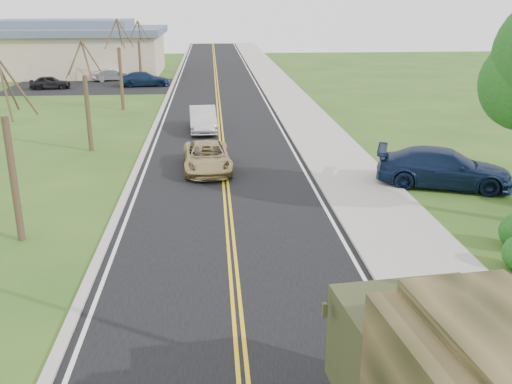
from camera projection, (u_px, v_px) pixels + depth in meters
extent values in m
cube|color=black|center=(218.00, 95.00, 48.01)|extent=(8.00, 120.00, 0.01)
cube|color=#9E998E|center=(267.00, 94.00, 48.30)|extent=(0.30, 120.00, 0.12)
cube|color=#9E998E|center=(287.00, 94.00, 48.43)|extent=(3.20, 120.00, 0.10)
cube|color=#9E998E|center=(168.00, 95.00, 47.69)|extent=(0.30, 120.00, 0.10)
cylinder|color=#38281C|center=(14.00, 180.00, 18.49)|extent=(0.24, 0.24, 4.20)
cylinder|color=#38281C|center=(17.00, 86.00, 17.68)|extent=(1.01, 0.33, 1.90)
cylinder|color=#38281C|center=(8.00, 86.00, 18.13)|extent=(0.13, 1.29, 1.74)
cylinder|color=#38281C|center=(5.00, 88.00, 17.15)|extent=(0.58, 0.90, 1.90)
cylinder|color=#38281C|center=(88.00, 114.00, 29.86)|extent=(0.24, 0.24, 3.96)
cylinder|color=#38281C|center=(92.00, 58.00, 29.09)|extent=(0.96, 0.32, 1.79)
cylinder|color=#38281C|center=(86.00, 59.00, 29.52)|extent=(0.12, 1.22, 1.65)
cylinder|color=#38281C|center=(75.00, 58.00, 29.07)|extent=(0.93, 0.41, 1.79)
cylinder|color=#38281C|center=(74.00, 61.00, 28.52)|extent=(0.75, 0.99, 1.67)
cylinder|color=#38281C|center=(86.00, 59.00, 28.60)|extent=(0.55, 0.85, 1.80)
cylinder|color=#38281C|center=(121.00, 79.00, 41.12)|extent=(0.24, 0.24, 4.44)
cylinder|color=#38281C|center=(125.00, 33.00, 40.26)|extent=(1.07, 0.35, 2.00)
cylinder|color=#38281C|center=(120.00, 34.00, 40.74)|extent=(0.13, 1.36, 1.84)
cylinder|color=#38281C|center=(111.00, 33.00, 40.23)|extent=(1.03, 0.46, 2.00)
cylinder|color=#38281C|center=(111.00, 35.00, 39.61)|extent=(0.83, 1.10, 1.87)
cylinder|color=#38281C|center=(121.00, 34.00, 39.70)|extent=(0.61, 0.95, 2.01)
cylinder|color=#38281C|center=(140.00, 64.00, 52.51)|extent=(0.24, 0.24, 4.08)
cylinder|color=#38281C|center=(143.00, 31.00, 51.72)|extent=(0.99, 0.33, 1.84)
cylinder|color=#38281C|center=(139.00, 31.00, 52.16)|extent=(0.13, 1.25, 1.69)
cylinder|color=#38281C|center=(133.00, 31.00, 51.69)|extent=(0.95, 0.42, 1.85)
cylinder|color=#38281C|center=(133.00, 32.00, 51.12)|extent=(0.77, 1.02, 1.72)
cylinder|color=#38281C|center=(141.00, 31.00, 51.21)|extent=(0.57, 0.88, 1.85)
cube|color=tan|center=(66.00, 54.00, 61.27)|extent=(20.00, 12.00, 4.20)
cube|color=#475466|center=(64.00, 31.00, 60.50)|extent=(21.00, 13.00, 0.70)
cube|color=#475466|center=(63.00, 24.00, 60.27)|extent=(14.00, 8.00, 0.90)
cube|color=black|center=(109.00, 86.00, 52.94)|extent=(18.00, 10.00, 0.02)
cube|color=#363A20|center=(417.00, 344.00, 9.79)|extent=(2.79, 2.31, 1.50)
cube|color=black|center=(395.00, 305.00, 10.62)|extent=(2.36, 0.35, 0.75)
imported|color=tan|center=(207.00, 157.00, 26.73)|extent=(2.39, 4.78, 1.30)
imported|color=silver|center=(203.00, 119.00, 34.76)|extent=(1.79, 4.56, 1.48)
imported|color=#0F1B37|center=(444.00, 168.00, 24.41)|extent=(6.10, 4.03, 1.64)
imported|color=black|center=(50.00, 82.00, 51.18)|extent=(3.68, 1.92, 1.20)
imported|color=#A8A8AC|center=(111.00, 75.00, 56.50)|extent=(3.82, 2.67, 1.19)
imported|color=#10203C|center=(144.00, 79.00, 52.82)|extent=(4.79, 2.38, 1.34)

